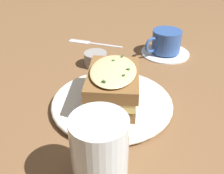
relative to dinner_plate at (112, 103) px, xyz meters
The scene contains 7 objects.
ground_plane 0.03m from the dinner_plate, 146.61° to the right, with size 2.40×2.40×0.00m, color brown.
dinner_plate is the anchor object (origin of this frame).
sandwich 0.04m from the dinner_plate, 13.43° to the right, with size 0.17×0.17×0.08m.
teacup_with_saucer 0.29m from the dinner_plate, 101.50° to the left, with size 0.14×0.14×0.07m.
water_glass 0.19m from the dinner_plate, 52.46° to the right, with size 0.08×0.08×0.12m, color silver.
fork 0.34m from the dinner_plate, 145.26° to the left, with size 0.17×0.09×0.00m.
condiment_pot 0.19m from the dinner_plate, 146.19° to the left, with size 0.06×0.06×0.04m, color gray.
Camera 1 is at (0.32, -0.31, 0.33)m, focal length 42.00 mm.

